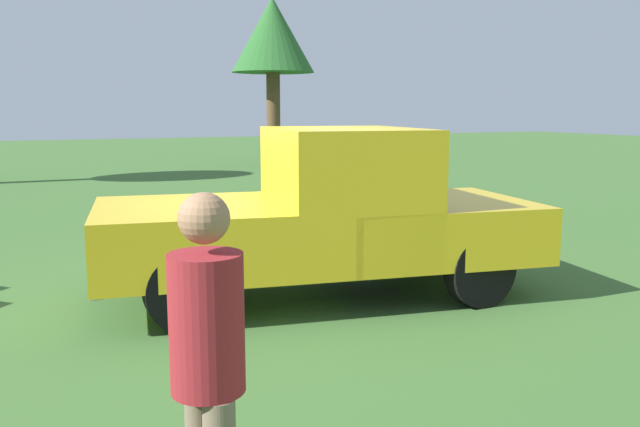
# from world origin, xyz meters

# --- Properties ---
(ground_plane) EXTENTS (80.00, 80.00, 0.00)m
(ground_plane) POSITION_xyz_m (0.00, 0.00, 0.00)
(ground_plane) COLOR #3D662D
(pickup_truck) EXTENTS (4.83, 2.58, 1.80)m
(pickup_truck) POSITION_xyz_m (0.55, -0.28, 0.92)
(pickup_truck) COLOR black
(pickup_truck) RESTS_ON ground_plane
(person_bystander) EXTENTS (0.37, 0.37, 1.66)m
(person_bystander) POSITION_xyz_m (-1.75, -3.94, 0.93)
(person_bystander) COLOR #7A6B51
(person_bystander) RESTS_ON ground_plane
(tree_back_left) EXTENTS (2.97, 2.97, 5.93)m
(tree_back_left) POSITION_xyz_m (6.03, 16.27, 4.51)
(tree_back_left) COLOR brown
(tree_back_left) RESTS_ON ground_plane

